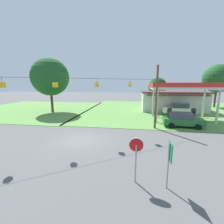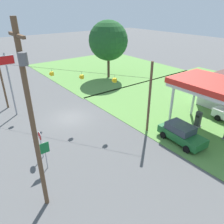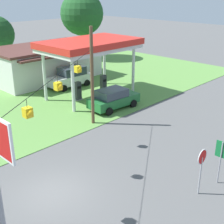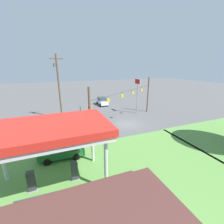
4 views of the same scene
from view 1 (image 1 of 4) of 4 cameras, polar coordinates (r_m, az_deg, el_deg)
name	(u,v)px [view 1 (image 1 of 4)]	position (r m, az deg, el deg)	size (l,w,h in m)	color
ground_plane	(80,141)	(14.42, -12.24, -10.57)	(160.00, 160.00, 0.00)	#565656
grass_verge_station_corner	(179,110)	(32.41, 24.04, 0.59)	(36.00, 28.00, 0.04)	#5B8E42
grass_verge_opposite_corner	(35,109)	(35.76, -27.41, 1.17)	(24.00, 24.00, 0.04)	#5B8E42
gas_station_canopy	(183,87)	(23.44, 25.53, 8.70)	(8.90, 5.40, 5.31)	silver
gas_station_store	(172,101)	(31.80, 21.88, 3.96)	(11.81, 7.28, 3.73)	silver
fuel_pump_near	(169,114)	(23.42, 20.96, -0.72)	(0.71, 0.56, 1.74)	gray
fuel_pump_far	(193,115)	(24.34, 28.45, -0.90)	(0.71, 0.56, 1.74)	gray
car_at_pumps_front	(182,120)	(19.96, 25.23, -2.68)	(4.66, 2.34, 1.76)	#1E602D
car_at_pumps_rear	(178,109)	(27.58, 23.86, 1.14)	(4.81, 2.27, 2.07)	white
stop_sign_roadside	(136,150)	(8.01, 9.18, -14.16)	(0.80, 0.08, 2.50)	#99999E
route_sign	(170,156)	(8.03, 21.07, -15.54)	(0.10, 0.70, 2.40)	gray
signal_span_gantry	(78,98)	(13.51, -12.93, 5.34)	(14.99, 10.24, 7.23)	brown
tree_behind_station	(158,87)	(38.28, 16.97, 9.16)	(4.37, 4.37, 6.68)	#4C3828
tree_west_verge	(50,77)	(29.58, -22.50, 12.18)	(6.61, 6.61, 9.68)	#4C3828
tree_far_back	(218,79)	(40.52, 35.26, 10.35)	(6.08, 6.08, 9.36)	#4C3828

